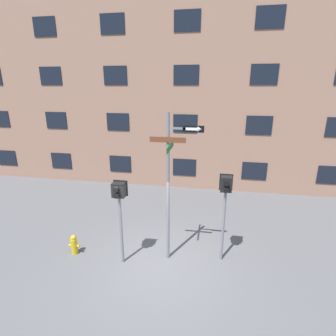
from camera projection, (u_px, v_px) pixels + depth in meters
name	position (u px, v px, depth m)	size (l,w,h in m)	color
ground_plane	(158.00, 266.00, 7.74)	(60.00, 60.00, 0.00)	#515154
building_facade	(187.00, 75.00, 12.30)	(24.00, 0.63, 11.11)	#936B56
street_sign_pole	(171.00, 178.00, 7.32)	(1.44, 1.06, 4.44)	slate
pedestrian_signal_left	(119.00, 200.00, 7.31)	(0.41, 0.40, 2.57)	slate
pedestrian_signal_right	(225.00, 195.00, 7.39)	(0.37, 0.40, 2.71)	slate
fire_hydrant	(74.00, 245.00, 8.22)	(0.36, 0.20, 0.65)	gold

